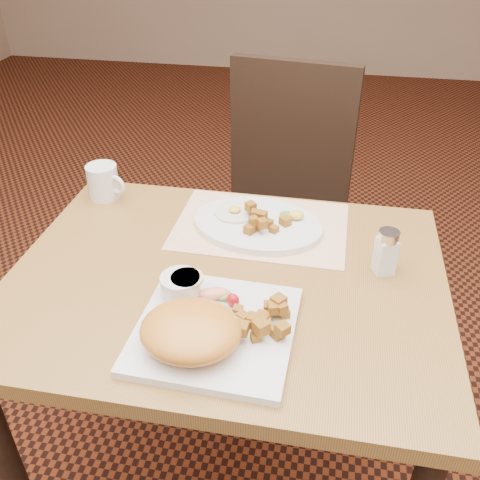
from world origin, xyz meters
name	(u,v)px	position (x,y,z in m)	size (l,w,h in m)	color
table	(227,315)	(0.00, 0.00, 0.64)	(0.90, 0.70, 0.75)	olive
chair_far	(280,199)	(0.04, 0.71, 0.54)	(0.48, 0.49, 0.97)	black
placemat	(261,226)	(0.04, 0.20, 0.75)	(0.40, 0.28, 0.00)	white
plate_square	(215,330)	(0.02, -0.17, 0.76)	(0.28, 0.28, 0.02)	silver
plate_oval	(258,224)	(0.04, 0.19, 0.76)	(0.30, 0.23, 0.02)	silver
hollandaise_mound	(190,331)	(-0.02, -0.22, 0.80)	(0.18, 0.16, 0.06)	orange
ramekin	(181,285)	(-0.07, -0.09, 0.79)	(0.08, 0.08, 0.04)	silver
garnish_sq	(220,295)	(0.01, -0.09, 0.78)	(0.09, 0.05, 0.03)	#387223
fried_egg	(235,212)	(-0.02, 0.22, 0.77)	(0.10, 0.10, 0.02)	white
garnish_ov	(293,215)	(0.12, 0.22, 0.78)	(0.06, 0.04, 0.02)	#387223
salt_shaker	(386,251)	(0.32, 0.07, 0.80)	(0.05, 0.05, 0.10)	white
coffee_mug	(104,182)	(-0.37, 0.27, 0.79)	(0.11, 0.08, 0.09)	silver
home_fries_sq	(262,319)	(0.10, -0.15, 0.78)	(0.11, 0.11, 0.04)	#A06719
home_fries_ov	(260,220)	(0.05, 0.18, 0.78)	(0.12, 0.10, 0.04)	#A06719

